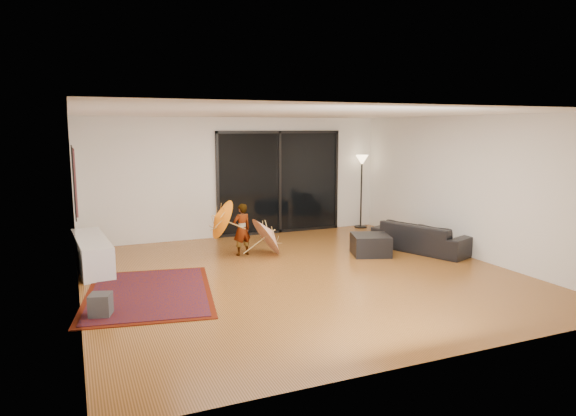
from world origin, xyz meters
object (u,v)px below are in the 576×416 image
sofa (422,237)px  ottoman (371,245)px  media_console (92,253)px  child (242,229)px

sofa → ottoman: 1.14m
media_console → sofa: 6.32m
media_console → child: size_ratio=1.95×
media_console → child: child is taller
sofa → child: (-3.46, 1.08, 0.22)m
ottoman → media_console: bearing=167.8°
sofa → ottoman: bearing=62.8°
child → ottoman: bearing=145.8°
media_console → sofa: size_ratio=1.01×
ottoman → child: 2.54m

